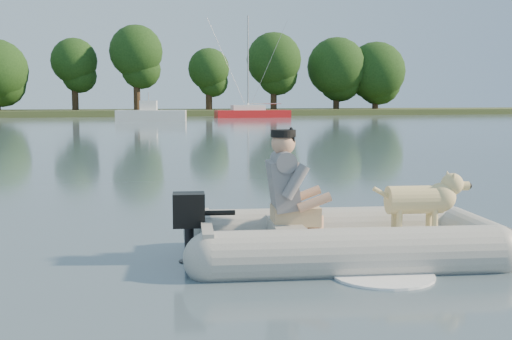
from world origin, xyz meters
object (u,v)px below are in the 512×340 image
object	(u,v)px
dinghy	(355,199)
man	(285,181)
dog	(415,205)
motorboat	(151,107)
sailboat	(252,113)

from	to	relation	value
dinghy	man	distance (m)	0.78
dog	man	bearing A→B (deg)	-180.00
motorboat	sailboat	world-z (taller)	sailboat
motorboat	sailboat	xyz separation A→B (m)	(10.16, 7.21, -0.66)
man	motorboat	distance (m)	44.39
motorboat	dinghy	bearing A→B (deg)	-81.82
dinghy	man	xyz separation A→B (m)	(-0.74, 0.18, 0.20)
motorboat	sailboat	distance (m)	12.47
man	sailboat	xyz separation A→B (m)	(13.81, 51.45, -0.42)
man	motorboat	bearing A→B (deg)	94.78
dinghy	motorboat	size ratio (longest dim) A/B	0.89
dog	motorboat	distance (m)	44.53
dog	sailboat	xyz separation A→B (m)	(12.38, 51.69, -0.14)
man	dog	bearing A→B (deg)	0.00
man	motorboat	size ratio (longest dim) A/B	0.21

